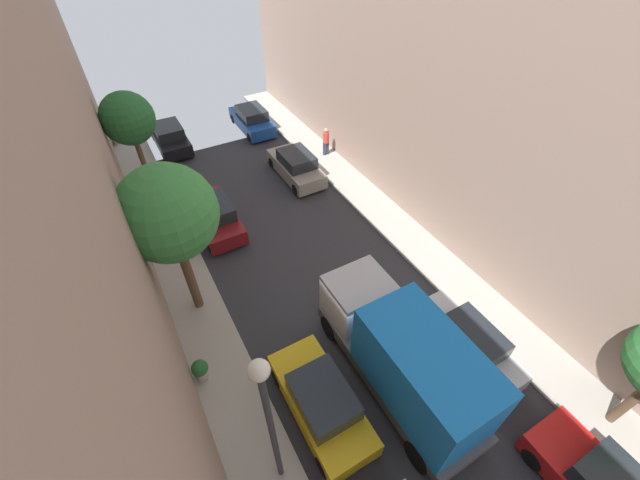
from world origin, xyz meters
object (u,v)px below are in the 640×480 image
object	(u,v)px
parked_car_left_3	(321,401)
parked_car_left_4	(215,216)
parked_car_right_4	(252,120)
potted_plant_2	(200,370)
potted_plant_4	(148,234)
delivery_truck	(404,356)
parked_car_right_2	(465,344)
potted_plant_3	(135,184)
parked_car_left_5	(170,137)
potted_plant_0	(114,136)
street_tree_0	(128,119)
parked_car_right_3	(296,166)
street_tree_2	(168,214)
pedestrian	(326,141)
lamp_post	(268,414)

from	to	relation	value
parked_car_left_3	parked_car_left_4	distance (m)	10.39
parked_car_right_4	potted_plant_2	bearing A→B (deg)	-117.65
potted_plant_4	delivery_truck	bearing A→B (deg)	-62.49
parked_car_right_2	potted_plant_3	bearing A→B (deg)	117.48
parked_car_left_4	parked_car_left_5	distance (m)	8.83
potted_plant_0	potted_plant_2	world-z (taller)	potted_plant_0
street_tree_0	parked_car_right_3	bearing A→B (deg)	-23.95
street_tree_2	delivery_truck	bearing A→B (deg)	-53.01
parked_car_left_5	street_tree_2	xyz separation A→B (m)	(-2.19, -13.17, 4.10)
pedestrian	potted_plant_4	size ratio (longest dim) A/B	1.72
parked_car_right_3	street_tree_0	xyz separation A→B (m)	(-7.47, 3.32, 3.20)
street_tree_2	potted_plant_2	bearing A→B (deg)	-104.25
parked_car_right_3	street_tree_2	size ratio (longest dim) A/B	0.66
parked_car_right_2	parked_car_right_4	distance (m)	19.64
parked_car_right_3	parked_car_right_2	bearing A→B (deg)	-90.00
street_tree_0	potted_plant_4	bearing A→B (deg)	-101.10
street_tree_0	parked_car_right_4	bearing A→B (deg)	23.38
potted_plant_3	potted_plant_4	xyz separation A→B (m)	(-0.23, -4.50, 0.05)
parked_car_right_3	potted_plant_0	world-z (taller)	parked_car_right_3
parked_car_left_3	parked_car_right_2	world-z (taller)	same
lamp_post	parked_car_right_2	bearing A→B (deg)	2.27
parked_car_left_4	parked_car_left_3	bearing A→B (deg)	-90.00
parked_car_right_2	delivery_truck	world-z (taller)	delivery_truck
parked_car_right_2	street_tree_2	world-z (taller)	street_tree_2
parked_car_left_3	parked_car_right_3	xyz separation A→B (m)	(5.40, 12.39, 0.00)
parked_car_left_3	parked_car_left_5	distance (m)	19.22
parked_car_left_5	potted_plant_3	xyz separation A→B (m)	(-2.84, -4.09, -0.05)
parked_car_left_5	potted_plant_2	distance (m)	16.53
parked_car_right_2	street_tree_0	bearing A→B (deg)	114.47
parked_car_left_4	potted_plant_4	size ratio (longest dim) A/B	4.19
delivery_truck	street_tree_0	distance (m)	16.97
delivery_truck	street_tree_2	size ratio (longest dim) A/B	1.04
parked_car_right_2	delivery_truck	bearing A→B (deg)	174.41
street_tree_0	street_tree_2	bearing A→B (deg)	-90.71
parked_car_right_3	potted_plant_3	bearing A→B (deg)	161.60
parked_car_right_3	street_tree_2	bearing A→B (deg)	-140.13
delivery_truck	lamp_post	distance (m)	5.19
parked_car_left_3	street_tree_2	size ratio (longest dim) A/B	0.66
parked_car_right_4	potted_plant_3	size ratio (longest dim) A/B	4.51
parked_car_right_4	lamp_post	size ratio (longest dim) A/B	0.69
parked_car_right_2	pedestrian	xyz separation A→B (m)	(2.59, 14.20, 0.35)
parked_car_left_4	parked_car_right_4	xyz separation A→B (m)	(5.40, 8.55, 0.00)
parked_car_right_4	potted_plant_0	bearing A→B (deg)	165.08
parked_car_right_2	parked_car_right_4	xyz separation A→B (m)	(0.00, 19.64, 0.00)
parked_car_left_5	street_tree_0	world-z (taller)	street_tree_0
parked_car_left_5	street_tree_2	distance (m)	13.96
parked_car_left_4	pedestrian	bearing A→B (deg)	21.25
potted_plant_2	street_tree_2	bearing A→B (deg)	75.75
parked_car_right_3	street_tree_2	world-z (taller)	street_tree_2
street_tree_0	potted_plant_2	xyz separation A→B (m)	(-0.91, -12.75, -3.28)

